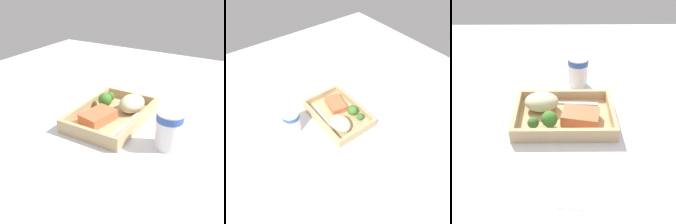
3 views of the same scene
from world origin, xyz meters
The scene contains 10 objects.
ground_plane centered at (0.00, 0.00, -1.00)cm, with size 160.00×160.00×2.00cm, color silver.
takeout_tray centered at (0.00, 0.00, 0.60)cm, with size 27.81×19.18×1.20cm, color tan.
tray_rim centered at (0.00, 0.00, 2.64)cm, with size 27.81×19.18×2.87cm.
salmon_fillet centered at (-4.50, 2.07, 2.69)cm, with size 9.96×6.70×2.99cm, color #D96E43.
mashed_potatoes centered at (6.38, -3.52, 3.75)cm, with size 9.81×7.35×5.11cm, color beige.
broccoli_floret_1 centered at (8.12, 5.42, 3.26)cm, with size 3.02×3.02×3.66cm.
broccoli_floret_2 centered at (3.86, 4.81, 3.98)cm, with size 4.34×4.34×5.05cm.
fork centered at (-1.14, -6.28, 1.42)cm, with size 15.88×3.00×0.44cm.
paper_cup centered at (-4.78, -19.18, 5.54)cm, with size 6.81×6.81×9.90cm.
receipt_slip centered at (-2.62, 22.64, 0.12)cm, with size 7.35×12.03×0.24cm, color white.
Camera 2 is at (51.77, -38.41, 70.35)cm, focal length 35.00 mm.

